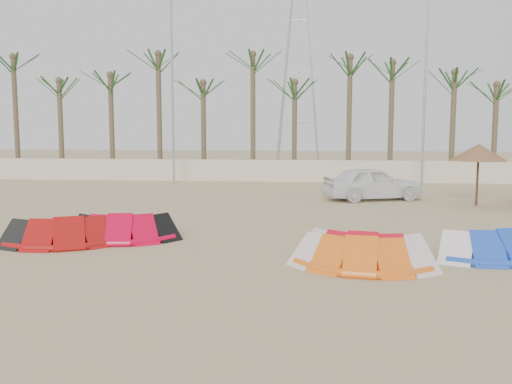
# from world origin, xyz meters

# --- Properties ---
(ground) EXTENTS (120.00, 120.00, 0.00)m
(ground) POSITION_xyz_m (0.00, 0.00, 0.00)
(ground) COLOR tan
(ground) RESTS_ON ground
(boundary_wall) EXTENTS (60.00, 0.30, 1.30)m
(boundary_wall) POSITION_xyz_m (0.00, 22.00, 0.65)
(boundary_wall) COLOR beige
(boundary_wall) RESTS_ON ground
(palm_line) EXTENTS (52.00, 4.00, 7.70)m
(palm_line) POSITION_xyz_m (0.67, 23.50, 6.44)
(palm_line) COLOR brown
(palm_line) RESTS_ON ground
(lamp_b) EXTENTS (1.25, 0.14, 11.00)m
(lamp_b) POSITION_xyz_m (-5.96, 20.00, 5.77)
(lamp_b) COLOR #A5A8AD
(lamp_b) RESTS_ON ground
(lamp_c) EXTENTS (1.25, 0.14, 11.00)m
(lamp_c) POSITION_xyz_m (8.04, 20.00, 5.77)
(lamp_c) COLOR #A5A8AD
(lamp_c) RESTS_ON ground
(pylon) EXTENTS (3.00, 3.00, 14.00)m
(pylon) POSITION_xyz_m (1.00, 28.00, 0.00)
(pylon) COLOR #A5A8AD
(pylon) RESTS_ON ground
(kite_red_left) EXTENTS (4.07, 2.73, 0.90)m
(kite_red_left) POSITION_xyz_m (-5.24, 3.89, 0.42)
(kite_red_left) COLOR #A60F0D
(kite_red_left) RESTS_ON ground
(kite_red_mid) EXTENTS (3.49, 1.96, 0.90)m
(kite_red_mid) POSITION_xyz_m (-3.87, 4.50, 0.42)
(kite_red_mid) COLOR red
(kite_red_mid) RESTS_ON ground
(kite_red_right) EXTENTS (3.56, 2.10, 0.90)m
(kite_red_right) POSITION_xyz_m (3.07, 2.30, 0.42)
(kite_red_right) COLOR red
(kite_red_right) RESTS_ON ground
(kite_orange) EXTENTS (3.61, 2.01, 0.90)m
(kite_orange) POSITION_xyz_m (2.97, 1.77, 0.42)
(kite_orange) COLOR orange
(kite_orange) RESTS_ON ground
(kite_blue) EXTENTS (3.85, 2.53, 0.90)m
(kite_blue) POSITION_xyz_m (6.69, 3.12, 0.42)
(kite_blue) COLOR blue
(kite_blue) RESTS_ON ground
(parasol_left) EXTENTS (2.36, 2.36, 2.63)m
(parasol_left) POSITION_xyz_m (8.86, 12.67, 2.28)
(parasol_left) COLOR #4C331E
(parasol_left) RESTS_ON ground
(car) EXTENTS (4.83, 3.12, 1.53)m
(car) POSITION_xyz_m (4.64, 14.13, 0.77)
(car) COLOR white
(car) RESTS_ON ground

